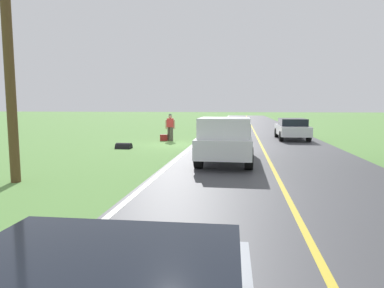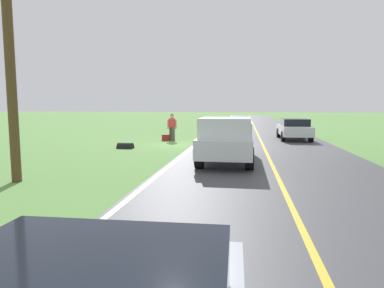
{
  "view_description": "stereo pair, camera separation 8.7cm",
  "coord_description": "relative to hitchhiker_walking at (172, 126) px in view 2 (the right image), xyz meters",
  "views": [
    {
      "loc": [
        -3.68,
        19.48,
        2.27
      ],
      "look_at": [
        -2.33,
        10.15,
        1.2
      ],
      "focal_mm": 31.81,
      "sensor_mm": 36.0,
      "label": 1
    },
    {
      "loc": [
        -3.76,
        19.47,
        2.27
      ],
      "look_at": [
        -2.33,
        10.15,
        1.2
      ],
      "focal_mm": 31.81,
      "sensor_mm": 36.0,
      "label": 2
    }
  ],
  "objects": [
    {
      "name": "pickup_truck_passing",
      "position": [
        -3.91,
        7.92,
        -0.01
      ],
      "size": [
        2.12,
        5.41,
        1.82
      ],
      "color": "silver",
      "rests_on": "ground"
    },
    {
      "name": "road_surface",
      "position": [
        -5.69,
        2.0,
        -0.98
      ],
      "size": [
        8.06,
        120.0,
        0.0
      ],
      "primitive_type": "cube",
      "color": "#47474C",
      "rests_on": "ground"
    },
    {
      "name": "ground_plane",
      "position": [
        -0.83,
        2.0,
        -0.98
      ],
      "size": [
        200.0,
        200.0,
        0.0
      ],
      "primitive_type": "plane",
      "color": "#609347"
    },
    {
      "name": "sedan_near_oncoming",
      "position": [
        -7.91,
        -1.99,
        -0.23
      ],
      "size": [
        1.95,
        4.41,
        1.41
      ],
      "color": "silver",
      "rests_on": "ground"
    },
    {
      "name": "hitchhiker_walking",
      "position": [
        0.0,
        0.0,
        0.0
      ],
      "size": [
        0.62,
        0.51,
        1.75
      ],
      "color": "#4C473D",
      "rests_on": "ground"
    },
    {
      "name": "utility_pole_roadside",
      "position": [
        2.11,
        12.39,
        3.48
      ],
      "size": [
        0.28,
        0.28,
        8.92
      ],
      "primitive_type": "cylinder",
      "color": "brown",
      "rests_on": "ground"
    },
    {
      "name": "lane_edge_line",
      "position": [
        -1.84,
        2.0,
        -0.98
      ],
      "size": [
        0.16,
        117.6,
        0.0
      ],
      "primitive_type": "cube",
      "color": "silver",
      "rests_on": "ground"
    },
    {
      "name": "drainage_culvert",
      "position": [
        1.64,
        4.26,
        -0.98
      ],
      "size": [
        0.8,
        0.6,
        0.6
      ],
      "primitive_type": "cylinder",
      "rotation": [
        0.0,
        1.57,
        0.0
      ],
      "color": "black",
      "rests_on": "ground"
    },
    {
      "name": "suitcase_carried",
      "position": [
        0.41,
        0.11,
        -0.77
      ],
      "size": [
        0.47,
        0.23,
        0.41
      ],
      "primitive_type": "cube",
      "rotation": [
        0.0,
        0.0,
        1.63
      ],
      "color": "maroon",
      "rests_on": "ground"
    },
    {
      "name": "lane_centre_line",
      "position": [
        -5.69,
        2.0,
        -0.98
      ],
      "size": [
        0.14,
        117.6,
        0.0
      ],
      "primitive_type": "cube",
      "color": "gold",
      "rests_on": "ground"
    }
  ]
}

